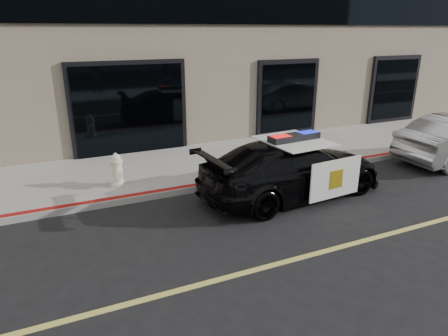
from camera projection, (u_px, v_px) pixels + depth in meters
name	position (u px, v px, depth m)	size (l,w,h in m)	color
ground	(283.00, 263.00, 6.69)	(120.00, 120.00, 0.00)	black
sidewalk_n	(182.00, 166.00, 11.18)	(60.00, 3.50, 0.15)	gray
police_car	(293.00, 168.00, 9.23)	(2.59, 4.83, 1.48)	black
fire_hydrant	(117.00, 170.00, 9.50)	(0.36, 0.50, 0.80)	white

